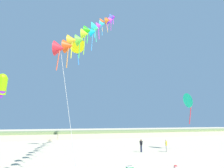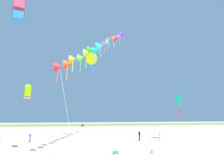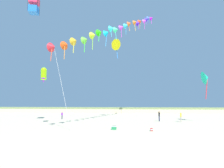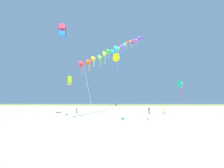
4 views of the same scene
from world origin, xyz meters
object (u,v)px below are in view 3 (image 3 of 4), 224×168
Objects in this scene: large_kite_mid_trail at (117,45)px; beach_ball at (152,129)px; large_kite_high_solo at (34,5)px; person_near_left at (62,115)px; large_kite_outer_drift at (44,74)px; person_near_right at (159,115)px; large_kite_low_lead at (206,78)px; beach_cooler at (114,128)px; person_mid_center at (181,116)px.

large_kite_mid_trail is 24.40m from beach_ball.
beach_ball is (16.65, -2.45, -17.56)m from large_kite_high_solo.
large_kite_outer_drift reaches higher than person_near_left.
beach_ball is (5.62, -17.43, -16.13)m from large_kite_mid_trail.
person_near_right reaches higher than beach_ball.
person_near_right is 0.79× the size of large_kite_outer_drift.
large_kite_low_lead is (7.70, -1.17, 6.41)m from person_near_right.
large_kite_mid_trail is 12.59× the size of beach_ball.
large_kite_high_solo is (-0.34, -10.83, 16.88)m from person_near_left.
person_near_right is 18.26m from large_kite_mid_trail.
person_near_right is 0.38× the size of large_kite_mid_trail.
person_near_right is 3.02× the size of beach_cooler.
beach_cooler is (1.29, -16.89, -16.10)m from large_kite_mid_trail.
person_mid_center is at bearing 178.10° from large_kite_low_lead.
large_kite_mid_trail is 7.90× the size of beach_cooler.
person_near_left is 0.33× the size of large_kite_mid_trail.
large_kite_high_solo is at bearing -160.32° from person_mid_center.
person_near_right reaches higher than person_near_left.
person_mid_center is at bearing -31.19° from large_kite_mid_trail.
large_kite_high_solo is at bearing -147.53° from large_kite_outer_drift.
person_near_left is 4.13× the size of beach_ball.
large_kite_outer_drift reaches higher than beach_ball.
large_kite_low_lead is at bearing 15.35° from large_kite_outer_drift.
person_near_right reaches higher than beach_cooler.
large_kite_mid_trail is (10.70, 4.14, 15.45)m from person_near_left.
large_kite_outer_drift is 3.85× the size of beach_cooler.
person_near_right is 1.02× the size of person_mid_center.
large_kite_mid_trail is (-8.02, 5.90, 15.30)m from person_near_right.
beach_cooler is at bearing -121.49° from person_near_right.
large_kite_outer_drift is (1.18, -9.86, 6.53)m from person_near_left.
large_kite_low_lead reaches higher than person_near_left.
large_kite_high_solo reaches higher than large_kite_mid_trail.
large_kite_mid_trail is 1.86× the size of large_kite_high_solo.
large_kite_mid_trail reaches higher than person_near_right.
large_kite_low_lead is 1.04× the size of large_kite_mid_trail.
large_kite_high_solo reaches higher than person_mid_center.
person_mid_center is 0.36× the size of large_kite_low_lead.
large_kite_high_solo is at bearing 171.14° from beach_cooler.
large_kite_low_lead reaches higher than person_mid_center.
beach_ball is at bearing -72.14° from large_kite_mid_trail.
person_near_left is 0.88× the size of person_mid_center.
person_near_right is 10.09m from large_kite_low_lead.
large_kite_low_lead is 18.89m from beach_cooler.
person_near_left is 0.86× the size of person_near_right.
beach_cooler is at bearing -46.77° from person_near_left.
large_kite_outer_drift is (1.53, 0.97, -10.34)m from large_kite_high_solo.
large_kite_high_solo reaches higher than beach_cooler.
large_kite_outer_drift reaches higher than person_mid_center.
person_mid_center is 23.03m from large_kite_outer_drift.
person_near_right is 0.71× the size of large_kite_high_solo.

